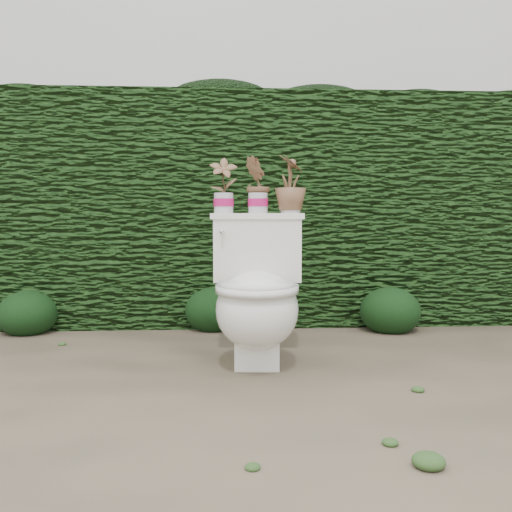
{
  "coord_description": "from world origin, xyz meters",
  "views": [
    {
      "loc": [
        -0.02,
        -2.69,
        0.76
      ],
      "look_at": [
        0.17,
        0.3,
        0.55
      ],
      "focal_mm": 40.0,
      "sensor_mm": 36.0,
      "label": 1
    }
  ],
  "objects": [
    {
      "name": "potted_plant_left",
      "position": [
        0.0,
        0.41,
        0.92
      ],
      "size": [
        0.15,
        0.11,
        0.29
      ],
      "primitive_type": "imported",
      "rotation": [
        0.0,
        0.0,
        -0.02
      ],
      "color": "#206729",
      "rests_on": "toilet"
    },
    {
      "name": "ground",
      "position": [
        0.0,
        0.0,
        0.0
      ],
      "size": [
        60.0,
        60.0,
        0.0
      ],
      "primitive_type": "plane",
      "color": "#756650",
      "rests_on": "ground"
    },
    {
      "name": "potted_plant_center",
      "position": [
        0.19,
        0.4,
        0.92
      ],
      "size": [
        0.14,
        0.17,
        0.29
      ],
      "primitive_type": "imported",
      "rotation": [
        0.0,
        0.0,
        4.66
      ],
      "color": "#206729",
      "rests_on": "toilet"
    },
    {
      "name": "house_wall",
      "position": [
        0.6,
        6.0,
        2.0
      ],
      "size": [
        8.0,
        3.5,
        4.0
      ],
      "primitive_type": "cube",
      "color": "silver",
      "rests_on": "ground"
    },
    {
      "name": "toilet",
      "position": [
        0.17,
        0.16,
        0.36
      ],
      "size": [
        0.51,
        0.71,
        0.78
      ],
      "rotation": [
        0.0,
        0.0,
        -0.07
      ],
      "color": "white",
      "rests_on": "ground"
    },
    {
      "name": "hedge",
      "position": [
        0.0,
        1.6,
        0.8
      ],
      "size": [
        8.0,
        1.0,
        1.6
      ],
      "primitive_type": "cube",
      "color": "#264F1A",
      "rests_on": "ground"
    },
    {
      "name": "liriope_clump_2",
      "position": [
        -0.06,
        1.12,
        0.16
      ],
      "size": [
        0.39,
        0.39,
        0.32
      ],
      "primitive_type": "ellipsoid",
      "color": "#153412",
      "rests_on": "ground"
    },
    {
      "name": "potted_plant_right",
      "position": [
        0.36,
        0.39,
        0.93
      ],
      "size": [
        0.17,
        0.17,
        0.3
      ],
      "primitive_type": "imported",
      "rotation": [
        0.0,
        0.0,
        1.6
      ],
      "color": "#206729",
      "rests_on": "toilet"
    },
    {
      "name": "liriope_clump_3",
      "position": [
        1.1,
        0.98,
        0.16
      ],
      "size": [
        0.4,
        0.4,
        0.32
      ],
      "primitive_type": "ellipsoid",
      "color": "#153412",
      "rests_on": "ground"
    },
    {
      "name": "liriope_clump_1",
      "position": [
        -1.28,
        1.07,
        0.15
      ],
      "size": [
        0.38,
        0.38,
        0.3
      ],
      "primitive_type": "ellipsoid",
      "color": "#153412",
      "rests_on": "ground"
    }
  ]
}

